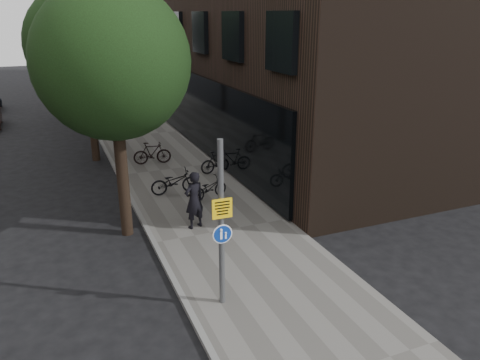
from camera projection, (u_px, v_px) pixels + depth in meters
ground at (262, 289)px, 11.82m from camera, size 120.00×120.00×0.00m
sidewalk at (171, 170)px, 20.58m from camera, size 4.50×60.00×0.12m
curb_edge at (119, 176)px, 19.77m from camera, size 0.15×60.00×0.13m
street_tree_near at (115, 68)px, 13.22m from camera, size 4.40×4.40×7.50m
street_tree_mid at (86, 48)px, 20.60m from camera, size 5.00×5.00×7.80m
street_tree_far at (72, 38)px, 28.43m from camera, size 5.00×5.00×7.80m
signpost at (221, 225)px, 10.42m from camera, size 0.46×0.13×3.98m
pedestrian at (194, 200)px, 14.65m from camera, size 0.79×0.64×1.86m
parked_bike_facade_near at (209, 188)px, 17.16m from camera, size 1.61×0.98×0.80m
parked_bike_facade_far at (218, 162)px, 19.92m from camera, size 1.64×0.59×0.96m
parked_bike_curb_near at (174, 182)px, 17.60m from camera, size 1.81×0.71×0.94m
parked_bike_curb_far at (152, 153)px, 21.08m from camera, size 1.73×0.71×1.01m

